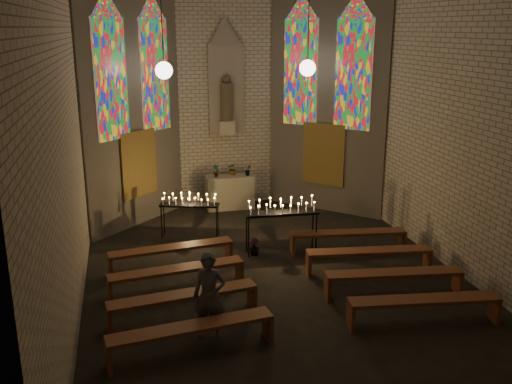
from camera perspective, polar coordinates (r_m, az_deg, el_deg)
floor at (r=12.26m, az=2.24°, el=-9.19°), size 12.00×12.00×0.00m
room at (r=14.44m, az=-1.23°, el=10.06°), size 8.22×12.43×7.00m
altar at (r=17.07m, az=-2.64°, el=-0.01°), size 1.40×0.60×1.00m
flower_vase_left at (r=16.78m, az=-4.04°, el=2.13°), size 0.22×0.16×0.38m
flower_vase_center at (r=16.99m, az=-2.33°, el=2.34°), size 0.43×0.41×0.39m
flower_vase_right at (r=16.94m, az=-0.80°, el=2.23°), size 0.20×0.16×0.34m
aisle_flower_pot at (r=13.66m, az=-0.19°, el=-5.48°), size 0.31×0.31×0.42m
votive_stand_left at (r=14.66m, az=-6.69°, el=-0.98°), size 1.55×0.79×1.11m
votive_stand_right at (r=13.52m, az=2.58°, el=-1.71°), size 1.77×0.52×1.29m
pew_left_0 at (r=12.97m, az=-8.45°, el=-5.82°), size 2.80×0.75×0.53m
pew_right_0 at (r=13.92m, az=9.22°, el=-4.30°), size 2.80×0.75×0.53m
pew_left_1 at (r=11.86m, az=-7.92°, el=-7.94°), size 2.80×0.75×0.53m
pew_right_1 at (r=12.90m, az=11.25°, el=-6.09°), size 2.80×0.75×0.53m
pew_left_2 at (r=10.78m, az=-7.27°, el=-10.50°), size 2.80×0.75×0.53m
pew_right_2 at (r=11.91m, az=13.63°, el=-8.17°), size 2.80×0.75×0.53m
pew_left_3 at (r=9.73m, az=-6.47°, el=-13.61°), size 2.80×0.75×0.53m
pew_right_3 at (r=10.96m, az=16.47°, el=-10.60°), size 2.80×0.75×0.53m
visitor at (r=10.03m, az=-4.68°, el=-10.31°), size 0.67×0.57×1.57m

